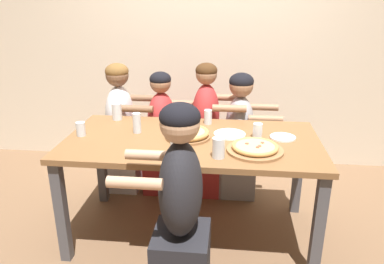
% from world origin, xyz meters
% --- Properties ---
extents(ground_plane, '(18.00, 18.00, 0.00)m').
position_xyz_m(ground_plane, '(0.00, 0.00, 0.00)').
color(ground_plane, brown).
rests_on(ground_plane, ground).
extents(restaurant_back_panel, '(10.00, 0.06, 3.20)m').
position_xyz_m(restaurant_back_panel, '(0.00, 1.44, 1.60)').
color(restaurant_back_panel, beige).
rests_on(restaurant_back_panel, ground).
extents(dining_table, '(1.80, 0.92, 0.79)m').
position_xyz_m(dining_table, '(0.00, 0.00, 0.70)').
color(dining_table, brown).
rests_on(dining_table, ground).
extents(pizza_board_main, '(0.37, 0.37, 0.05)m').
position_xyz_m(pizza_board_main, '(0.43, -0.19, 0.81)').
color(pizza_board_main, '#996B42').
rests_on(pizza_board_main, dining_table).
extents(pizza_board_second, '(0.33, 0.33, 0.06)m').
position_xyz_m(pizza_board_second, '(-0.03, 0.01, 0.82)').
color(pizza_board_second, '#996B42').
rests_on(pizza_board_second, dining_table).
extents(empty_plate_a, '(0.18, 0.18, 0.02)m').
position_xyz_m(empty_plate_a, '(0.64, 0.08, 0.79)').
color(empty_plate_a, white).
rests_on(empty_plate_a, dining_table).
extents(empty_plate_b, '(0.23, 0.23, 0.02)m').
position_xyz_m(empty_plate_b, '(0.27, 0.10, 0.79)').
color(empty_plate_b, white).
rests_on(empty_plate_b, dining_table).
extents(drinking_glass_a, '(0.07, 0.07, 0.10)m').
position_xyz_m(drinking_glass_a, '(-0.81, -0.02, 0.83)').
color(drinking_glass_a, silver).
rests_on(drinking_glass_a, dining_table).
extents(drinking_glass_b, '(0.08, 0.08, 0.13)m').
position_xyz_m(drinking_glass_b, '(0.20, -0.31, 0.84)').
color(drinking_glass_b, silver).
rests_on(drinking_glass_b, dining_table).
extents(drinking_glass_c, '(0.06, 0.06, 0.15)m').
position_xyz_m(drinking_glass_c, '(-0.42, 0.08, 0.85)').
color(drinking_glass_c, silver).
rests_on(drinking_glass_c, dining_table).
extents(drinking_glass_d, '(0.08, 0.08, 0.14)m').
position_xyz_m(drinking_glass_d, '(-0.65, 0.36, 0.85)').
color(drinking_glass_d, silver).
rests_on(drinking_glass_d, dining_table).
extents(drinking_glass_e, '(0.06, 0.06, 0.11)m').
position_xyz_m(drinking_glass_e, '(0.09, 0.34, 0.84)').
color(drinking_glass_e, silver).
rests_on(drinking_glass_e, dining_table).
extents(drinking_glass_f, '(0.07, 0.07, 0.11)m').
position_xyz_m(drinking_glass_f, '(0.46, 0.07, 0.83)').
color(drinking_glass_f, silver).
rests_on(drinking_glass_f, dining_table).
extents(drinking_glass_g, '(0.07, 0.07, 0.12)m').
position_xyz_m(drinking_glass_g, '(-0.09, -0.22, 0.84)').
color(drinking_glass_g, silver).
rests_on(drinking_glass_g, dining_table).
extents(diner_far_center, '(0.51, 0.40, 1.21)m').
position_xyz_m(diner_far_center, '(0.05, 0.68, 0.55)').
color(diner_far_center, '#B22D2D').
rests_on(diner_far_center, ground).
extents(diner_far_midright, '(0.51, 0.40, 1.13)m').
position_xyz_m(diner_far_midright, '(0.35, 0.68, 0.53)').
color(diner_far_midright, '#99999E').
rests_on(diner_far_midright, ground).
extents(diner_far_left, '(0.51, 0.40, 1.19)m').
position_xyz_m(diner_far_left, '(-0.73, 0.68, 0.55)').
color(diner_far_left, silver).
rests_on(diner_far_left, ground).
extents(diner_far_midleft, '(0.51, 0.40, 1.12)m').
position_xyz_m(diner_far_midleft, '(-0.35, 0.68, 0.51)').
color(diner_far_midleft, '#B22D2D').
rests_on(diner_far_midleft, ground).
extents(diner_near_center, '(0.51, 0.40, 1.24)m').
position_xyz_m(diner_near_center, '(0.01, -0.68, 0.58)').
color(diner_near_center, '#232328').
rests_on(diner_near_center, ground).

